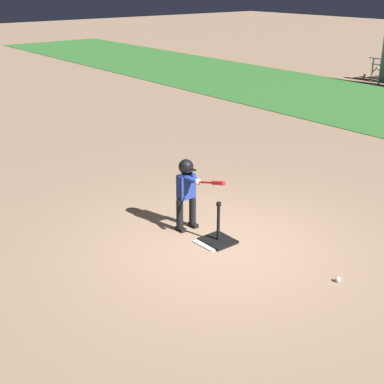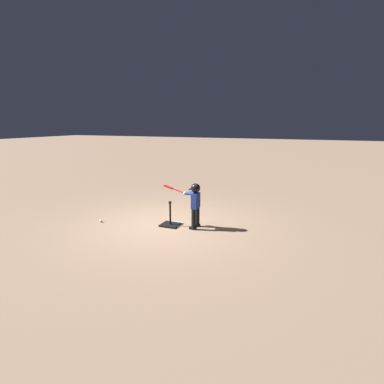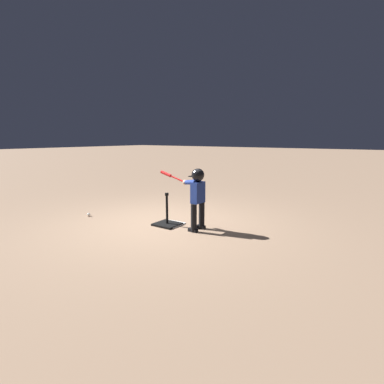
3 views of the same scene
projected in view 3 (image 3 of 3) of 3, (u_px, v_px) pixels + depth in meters
ground_plane at (163, 223)px, 6.18m from camera, size 90.00×90.00×0.00m
home_plate at (171, 224)px, 6.08m from camera, size 0.46×0.46×0.02m
batting_tee at (167, 222)px, 6.02m from camera, size 0.49×0.44×0.66m
batter_child at (196, 191)px, 5.60m from camera, size 1.04×0.37×1.18m
baseball at (89, 215)px, 6.72m from camera, size 0.07×0.07×0.07m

